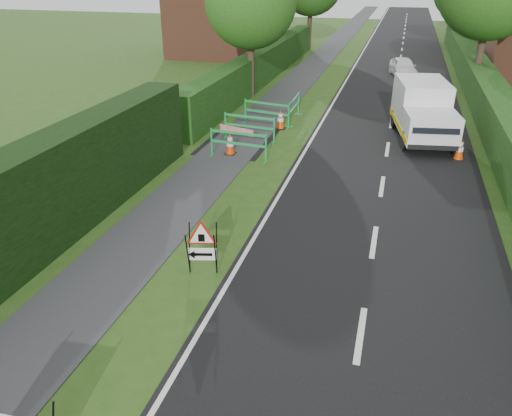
{
  "coord_description": "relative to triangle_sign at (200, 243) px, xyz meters",
  "views": [
    {
      "loc": [
        2.63,
        -6.37,
        6.08
      ],
      "look_at": [
        -0.27,
        3.76,
        0.91
      ],
      "focal_mm": 35.0,
      "sensor_mm": 36.0,
      "label": 1
    }
  ],
  "objects": [
    {
      "name": "ground",
      "position": [
        1.03,
        -2.1,
        -0.76
      ],
      "size": [
        120.0,
        120.0,
        0.0
      ],
      "primitive_type": "plane",
      "color": "#294C15",
      "rests_on": "ground"
    },
    {
      "name": "road_surface",
      "position": [
        3.53,
        32.9,
        -0.75
      ],
      "size": [
        6.0,
        90.0,
        0.02
      ],
      "primitive_type": "cube",
      "color": "black",
      "rests_on": "ground"
    },
    {
      "name": "footpath",
      "position": [
        -1.97,
        32.9,
        -0.75
      ],
      "size": [
        2.0,
        90.0,
        0.02
      ],
      "primitive_type": "cube",
      "color": "#2D2D30",
      "rests_on": "ground"
    },
    {
      "name": "hedge_west_far",
      "position": [
        -3.97,
        19.9,
        -0.76
      ],
      "size": [
        1.0,
        24.0,
        1.8
      ],
      "primitive_type": "cube",
      "color": "#14380F",
      "rests_on": "ground"
    },
    {
      "name": "hedge_east",
      "position": [
        7.53,
        13.9,
        -0.76
      ],
      "size": [
        1.2,
        50.0,
        1.5
      ],
      "primitive_type": "cube",
      "color": "#14380F",
      "rests_on": "ground"
    },
    {
      "name": "house_west",
      "position": [
        -8.97,
        27.9,
        2.14
      ],
      "size": [
        7.5,
        7.4,
        7.88
      ],
      "color": "brown",
      "rests_on": "ground"
    },
    {
      "name": "tree_nw",
      "position": [
        -3.57,
        15.9,
        3.73
      ],
      "size": [
        4.4,
        4.4,
        6.7
      ],
      "color": "#2D2116",
      "rests_on": "ground"
    },
    {
      "name": "triangle_sign",
      "position": [
        0.0,
        0.0,
        0.0
      ],
      "size": [
        0.91,
        0.91,
        1.09
      ],
      "rotation": [
        0.0,
        0.0,
        0.25
      ],
      "color": "black",
      "rests_on": "ground"
    },
    {
      "name": "works_van",
      "position": [
        4.64,
        11.19,
        0.34
      ],
      "size": [
        2.5,
        4.78,
        2.08
      ],
      "rotation": [
        0.0,
        0.0,
        0.17
      ],
      "color": "silver",
      "rests_on": "ground"
    },
    {
      "name": "traffic_cone_0",
      "position": [
        5.92,
        9.02,
        -0.37
      ],
      "size": [
        0.38,
        0.38,
        0.79
      ],
      "color": "black",
      "rests_on": "ground"
    },
    {
      "name": "traffic_cone_1",
      "position": [
        5.82,
        11.52,
        -0.37
      ],
      "size": [
        0.38,
        0.38,
        0.79
      ],
      "color": "black",
      "rests_on": "ground"
    },
    {
      "name": "traffic_cone_2",
      "position": [
        5.71,
        13.28,
        -0.37
      ],
      "size": [
        0.38,
        0.38,
        0.79
      ],
      "color": "black",
      "rests_on": "ground"
    },
    {
      "name": "traffic_cone_3",
      "position": [
        -1.82,
        7.37,
        -0.37
      ],
      "size": [
        0.38,
        0.38,
        0.79
      ],
      "color": "black",
      "rests_on": "ground"
    },
    {
      "name": "traffic_cone_4",
      "position": [
        -0.82,
        10.83,
        -0.37
      ],
      "size": [
        0.38,
        0.38,
        0.79
      ],
      "color": "black",
      "rests_on": "ground"
    },
    {
      "name": "ped_barrier_0",
      "position": [
        -1.4,
        7.0,
        -0.13
      ],
      "size": [
        2.08,
        0.49,
        1.0
      ],
      "rotation": [
        0.0,
        0.0,
        -0.07
      ],
      "color": "#1A9240",
      "rests_on": "ground"
    },
    {
      "name": "ped_barrier_1",
      "position": [
        -1.61,
        9.04,
        -0.13
      ],
      "size": [
        2.09,
        0.57,
        1.0
      ],
      "rotation": [
        0.0,
        0.0,
        -0.11
      ],
      "color": "#1A9240",
      "rests_on": "ground"
    },
    {
      "name": "ped_barrier_2",
      "position": [
        -1.49,
        11.15,
        -0.13
      ],
      "size": [
        2.09,
        0.74,
        1.0
      ],
      "rotation": [
        0.0,
        0.0,
        -0.19
      ],
      "color": "#1A9240",
      "rests_on": "ground"
    },
    {
      "name": "ped_barrier_3",
      "position": [
        -0.54,
        12.17,
        -0.13
      ],
      "size": [
        0.37,
        2.06,
        1.0
      ],
      "rotation": [
        0.0,
        0.0,
        1.58
      ],
      "color": "#1A9240",
      "rests_on": "ground"
    },
    {
      "name": "redwhite_plank",
      "position": [
        -2.03,
        8.75,
        -0.76
      ],
      "size": [
        1.45,
        0.47,
        0.25
      ],
      "primitive_type": "cube",
      "rotation": [
        0.0,
        0.0,
        -0.29
      ],
      "color": "red",
      "rests_on": "ground"
    },
    {
      "name": "hatchback_car",
      "position": [
        3.76,
        23.23,
        -0.22
      ],
      "size": [
        1.91,
        3.36,
        1.08
      ],
      "primitive_type": "imported",
      "rotation": [
        0.0,
        0.0,
        0.21
      ],
      "color": "white",
      "rests_on": "ground"
    }
  ]
}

